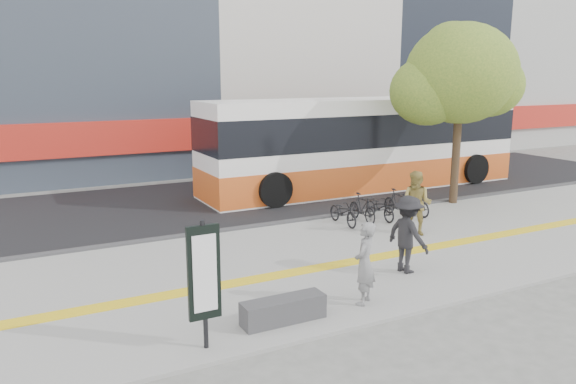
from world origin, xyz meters
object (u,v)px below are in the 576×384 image
street_tree (458,76)px  bus (364,146)px  bench (283,310)px  pedestrian_dark (408,234)px  seated_woman (365,263)px  signboard (204,275)px  pedestrian_tan (417,203)px

street_tree → bus: (-1.20, 3.68, -2.77)m
bench → pedestrian_dark: (3.73, 1.05, 0.67)m
bus → seated_woman: 11.85m
signboard → pedestrian_dark: bearing=14.3°
pedestrian_dark → street_tree: bearing=-57.5°
bus → seated_woman: size_ratio=8.03×
street_tree → pedestrian_tan: bearing=-145.3°
pedestrian_tan → pedestrian_dark: (-2.20, -2.30, -0.02)m
pedestrian_tan → seated_woman: bearing=-79.7°
bench → pedestrian_tan: pedestrian_tan is taller
street_tree → signboard: bearing=-150.9°
bus → pedestrian_tan: size_ratio=7.35×
signboard → street_tree: size_ratio=0.35×
seated_woman → pedestrian_tan: 5.31m
signboard → seated_woman: (3.40, 0.31, -0.45)m
bench → signboard: (-1.60, -0.31, 1.06)m
bench → seated_woman: size_ratio=0.96×
signboard → street_tree: street_tree is taller
bench → pedestrian_dark: 3.93m
signboard → pedestrian_tan: size_ratio=1.20×
seated_woman → bus: bearing=-163.6°
seated_woman → pedestrian_tan: size_ratio=0.92×
bus → pedestrian_tan: bearing=-112.6°
bench → seated_woman: seated_woman is taller
bus → pedestrian_dark: 9.94m
bench → street_tree: 12.23m
seated_woman → pedestrian_tan: (4.13, 3.34, 0.08)m
signboard → bench: bearing=10.8°
signboard → street_tree: (11.38, 6.33, 3.15)m
street_tree → seated_woman: 10.62m
street_tree → pedestrian_dark: size_ratio=3.51×
bus → seated_woman: bearing=-125.0°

